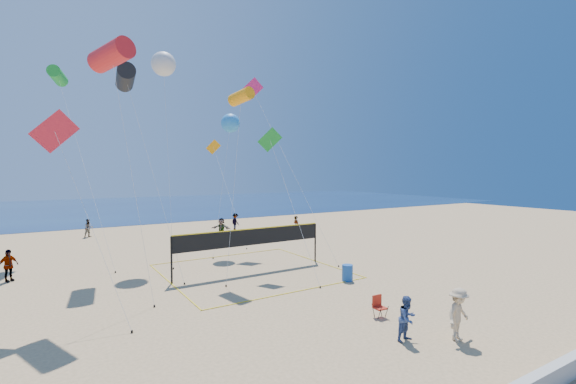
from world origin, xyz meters
TOP-DOWN VIEW (x-y plane):
  - ground at (0.00, 0.00)m, footprint 120.00×120.00m
  - ocean at (0.00, 62.00)m, footprint 140.00×50.00m
  - bystander_a at (3.15, 1.13)m, footprint 0.82×0.67m
  - bystander_b at (4.72, 0.21)m, footprint 1.31×0.90m
  - far_person_0 at (-9.64, 17.46)m, footprint 1.09×0.93m
  - far_person_1 at (5.08, 23.76)m, footprint 1.63×1.65m
  - far_person_2 at (11.71, 21.88)m, footprint 0.50×0.72m
  - far_person_3 at (-4.83, 31.19)m, footprint 0.98×0.87m
  - far_person_4 at (8.30, 28.10)m, footprint 0.81×1.20m
  - camp_chair at (3.90, 3.30)m, footprint 0.49×0.61m
  - trash_barrel at (6.21, 8.02)m, footprint 0.78×0.78m
  - volleyball_net at (2.59, 12.57)m, footprint 9.86×9.71m
  - kite_0 at (-4.92, 11.89)m, footprint 2.21×4.05m
  - kite_1 at (-3.42, 17.95)m, footprint 2.48×7.37m
  - kite_2 at (2.38, 13.40)m, footprint 2.89×3.99m
  - kite_3 at (-7.20, 10.74)m, footprint 3.22×4.23m
  - kite_4 at (4.12, 12.67)m, footprint 1.36×5.74m
  - kite_5 at (6.51, 19.67)m, footprint 2.23×9.89m
  - kite_6 at (-0.60, 19.91)m, footprint 1.84×5.39m
  - kite_7 at (4.35, 19.78)m, footprint 3.46×3.77m
  - kite_8 at (-6.97, 24.88)m, footprint 3.29×9.70m
  - kite_9 at (5.78, 26.90)m, footprint 1.33×9.33m

SIDE VIEW (x-z plane):
  - ground at x=0.00m, z-range 0.00..0.00m
  - ocean at x=0.00m, z-range 0.00..0.03m
  - trash_barrel at x=6.21m, z-range 0.00..0.88m
  - camp_chair at x=3.90m, z-range 0.00..0.98m
  - bystander_a at x=3.15m, z-range 0.00..1.59m
  - far_person_3 at x=-4.83m, z-range 0.00..1.66m
  - far_person_4 at x=8.30m, z-range 0.00..1.73m
  - far_person_0 at x=-9.64m, z-range 0.00..1.76m
  - bystander_b at x=4.72m, z-range 0.00..1.87m
  - far_person_2 at x=11.71m, z-range 0.00..1.88m
  - far_person_1 at x=5.08m, z-range 0.00..1.90m
  - volleyball_net at x=2.59m, z-range 0.49..3.08m
  - kite_3 at x=-7.20m, z-range 3.05..11.64m
  - kite_4 at x=4.12m, z-range 3.11..11.83m
  - kite_9 at x=5.78m, z-range 3.18..12.27m
  - kite_7 at x=4.35m, z-range 4.49..14.93m
  - kite_2 at x=2.38m, z-range 4.97..15.94m
  - kite_0 at x=-4.92m, z-range 5.36..17.46m
  - kite_1 at x=-3.42m, z-range 5.56..18.09m
  - kite_5 at x=6.51m, z-range 5.11..18.66m
  - kite_8 at x=-6.97m, z-range 6.15..19.67m
  - kite_6 at x=-0.60m, z-range 6.33..20.69m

